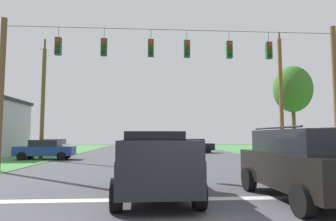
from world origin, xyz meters
TOP-DOWN VIEW (x-y plane):
  - stop_bar_stripe at (0.00, 3.35)m, footprint 15.52×0.45m
  - lane_dash_0 at (0.00, 9.35)m, footprint 2.50×0.15m
  - lane_dash_1 at (0.00, 15.76)m, footprint 2.50×0.15m
  - lane_dash_2 at (0.00, 24.43)m, footprint 2.50×0.15m
  - lane_dash_3 at (0.00, 31.96)m, footprint 2.50×0.15m
  - lane_dash_4 at (0.00, 36.99)m, footprint 2.50×0.15m
  - overhead_signal_span at (0.19, 10.49)m, footprint 18.43×0.31m
  - pickup_truck at (-0.95, 3.96)m, footprint 2.41×5.46m
  - suv_black at (3.21, 2.83)m, footprint 2.32×4.85m
  - distant_car_crossing_white at (-10.31, 24.92)m, footprint 2.17×4.38m
  - distant_car_oncoming at (-9.04, 18.34)m, footprint 4.35×2.12m
  - distant_car_far_parked at (3.89, 27.08)m, footprint 4.35×2.12m
  - utility_pole_mid_right at (9.88, 18.46)m, footprint 0.32×1.63m
  - utility_pole_near_left at (-9.26, 18.02)m, footprint 0.29×1.96m
  - tree_roadside_right at (11.77, 20.19)m, footprint 3.40×3.40m

SIDE VIEW (x-z plane):
  - stop_bar_stripe at x=0.00m, z-range 0.00..0.01m
  - lane_dash_0 at x=0.00m, z-range 0.00..0.01m
  - lane_dash_1 at x=0.00m, z-range 0.00..0.01m
  - lane_dash_2 at x=0.00m, z-range 0.00..0.01m
  - lane_dash_3 at x=0.00m, z-range 0.00..0.01m
  - lane_dash_4 at x=0.00m, z-range 0.00..0.01m
  - distant_car_crossing_white at x=-10.31m, z-range 0.03..1.55m
  - distant_car_oncoming at x=-9.04m, z-range 0.03..1.55m
  - distant_car_far_parked at x=3.89m, z-range 0.03..1.55m
  - pickup_truck at x=-0.95m, z-range -0.01..1.94m
  - suv_black at x=3.21m, z-range 0.03..2.09m
  - utility_pole_near_left at x=-9.26m, z-range -0.21..9.19m
  - overhead_signal_span at x=0.19m, z-range 0.64..8.69m
  - utility_pole_mid_right at x=9.88m, z-range -0.16..10.41m
  - tree_roadside_right at x=11.77m, z-range 1.93..10.02m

